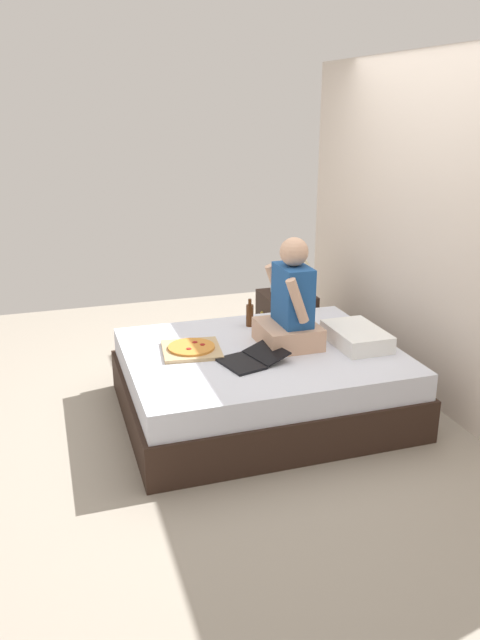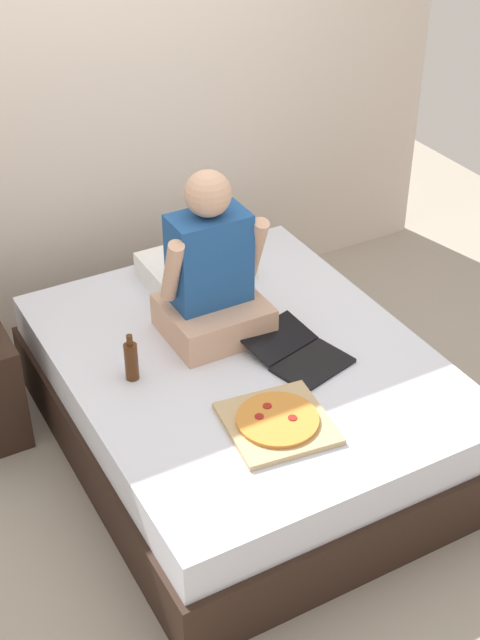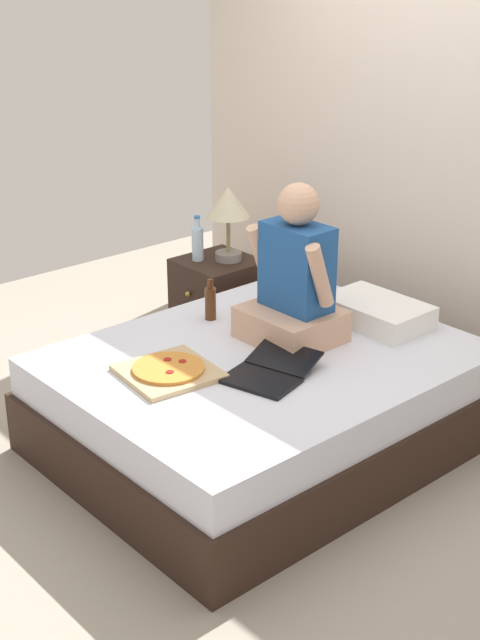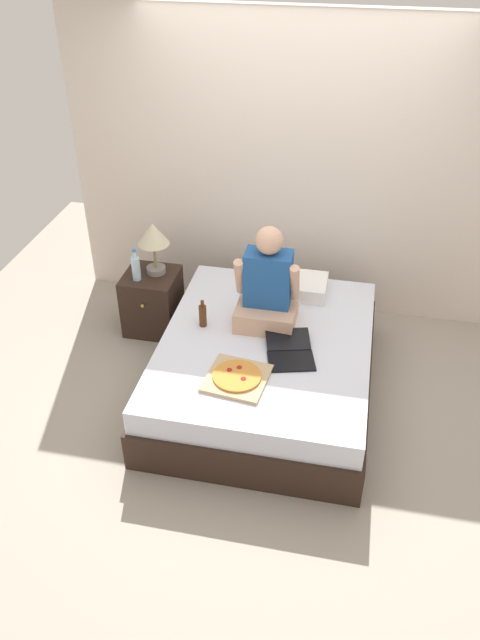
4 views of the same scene
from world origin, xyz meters
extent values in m
plane|color=#9E9384|center=(0.00, 0.00, 0.00)|extent=(5.83, 5.83, 0.00)
cube|color=beige|center=(0.00, 1.33, 1.25)|extent=(3.83, 0.12, 2.50)
cube|color=black|center=(0.00, 0.00, 0.15)|extent=(1.55, 1.94, 0.30)
cube|color=silver|center=(0.00, 0.00, 0.40)|extent=(1.51, 1.88, 0.19)
cube|color=white|center=(0.11, 0.69, 0.55)|extent=(0.52, 0.34, 0.12)
cube|color=tan|center=(-0.04, 0.22, 0.57)|extent=(0.44, 0.40, 0.16)
cube|color=#1E4C8C|center=(-0.04, 0.25, 0.86)|extent=(0.34, 0.20, 0.42)
sphere|color=tan|center=(-0.04, 0.25, 1.17)|extent=(0.20, 0.20, 0.20)
cylinder|color=tan|center=(-0.24, 0.20, 0.88)|extent=(0.07, 0.18, 0.32)
cylinder|color=tan|center=(0.16, 0.20, 0.88)|extent=(0.07, 0.18, 0.32)
cube|color=black|center=(0.21, -0.22, 0.50)|extent=(0.37, 0.29, 0.02)
cube|color=black|center=(0.16, -0.02, 0.53)|extent=(0.35, 0.27, 0.06)
cube|color=tan|center=(-0.12, -0.48, 0.50)|extent=(0.45, 0.45, 0.02)
cylinder|color=#CC7F33|center=(-0.12, -0.48, 0.52)|extent=(0.33, 0.33, 0.02)
cylinder|color=maroon|center=(-0.18, -0.44, 0.53)|extent=(0.04, 0.04, 0.00)
cylinder|color=maroon|center=(-0.07, -0.51, 0.53)|extent=(0.04, 0.04, 0.00)
cylinder|color=maroon|center=(-0.12, -0.40, 0.53)|extent=(0.04, 0.04, 0.00)
cylinder|color=#4C2811|center=(-0.49, 0.08, 0.58)|extent=(0.06, 0.06, 0.17)
cylinder|color=#4C2811|center=(-0.49, 0.08, 0.69)|extent=(0.03, 0.03, 0.05)
camera|label=1|loc=(3.85, -1.39, 2.13)|focal=35.00mm
camera|label=2|loc=(-1.53, -2.73, 2.81)|focal=50.00mm
camera|label=3|loc=(2.81, -2.62, 2.28)|focal=50.00mm
camera|label=4|loc=(0.55, -3.58, 3.23)|focal=35.00mm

